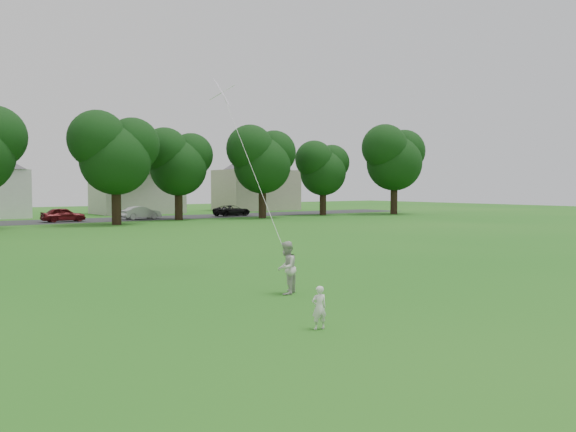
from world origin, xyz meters
TOP-DOWN VIEW (x-y plane):
  - ground at (0.00, 0.00)m, footprint 160.00×160.00m
  - toddler at (-0.02, -0.21)m, footprint 0.38×0.29m
  - older_boy at (1.72, 3.38)m, footprint 0.92×0.89m
  - kite at (2.09, 5.85)m, footprint 1.02×3.04m
  - tree_row at (1.13, 36.29)m, footprint 81.44×9.58m

SIDE VIEW (x-z plane):
  - ground at x=0.00m, z-range 0.00..0.00m
  - toddler at x=-0.02m, z-range 0.00..0.93m
  - older_boy at x=1.72m, z-range 0.00..1.50m
  - kite at x=2.09m, z-range 0.08..7.39m
  - tree_row at x=1.13m, z-range 1.15..11.26m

